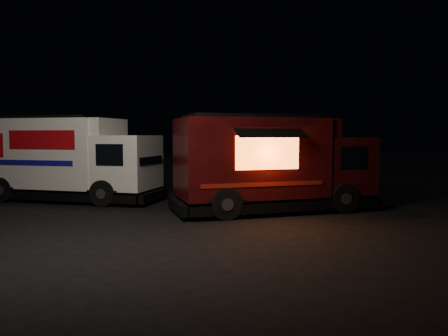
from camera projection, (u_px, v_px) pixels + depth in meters
ground at (145, 218)px, 12.16m from camera, size 80.00×80.00×0.00m
white_truck at (70, 158)px, 15.38m from camera, size 6.89×3.66×2.97m
red_truck at (275, 163)px, 13.25m from camera, size 6.63×4.14×2.90m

